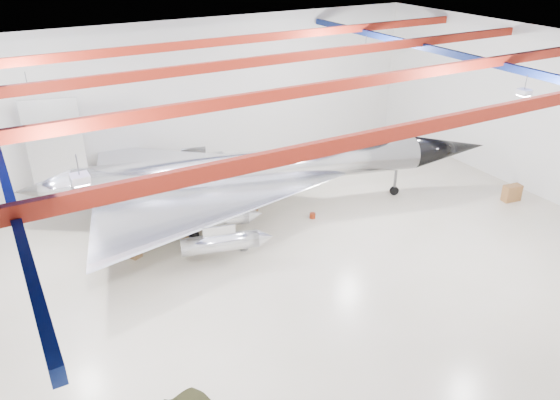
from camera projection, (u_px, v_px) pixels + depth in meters
floor at (274, 264)px, 29.91m from camera, size 40.00×40.00×0.00m
wall_back at (173, 100)px, 39.16m from camera, size 40.00×0.00×40.00m
wall_right at (537, 113)px, 36.27m from camera, size 0.00×30.00×30.00m
ceiling at (273, 62)px, 25.02m from camera, size 40.00×40.00×0.00m
ceiling_structure at (273, 77)px, 25.32m from camera, size 39.50×29.50×1.08m
jet_aircraft at (254, 173)px, 34.35m from camera, size 29.89×21.23×8.29m
desk at (512, 193)px, 36.70m from camera, size 1.30×0.79×1.12m
crate_ply at (136, 254)px, 30.45m from camera, size 0.69×0.64×0.39m
toolbox_red at (151, 215)px, 34.68m from camera, size 0.50×0.44×0.31m
engine_drum at (244, 246)px, 31.20m from camera, size 0.57×0.57×0.41m
parts_bin at (252, 207)px, 35.52m from camera, size 0.73×0.62×0.46m
crate_small at (120, 221)px, 34.12m from camera, size 0.46×0.42×0.26m
tool_chest at (312, 216)px, 34.62m from camera, size 0.40×0.40×0.34m
oil_barrel at (189, 234)px, 32.52m from camera, size 0.51×0.41×0.36m
spares_box at (246, 187)px, 38.49m from camera, size 0.37×0.37×0.34m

